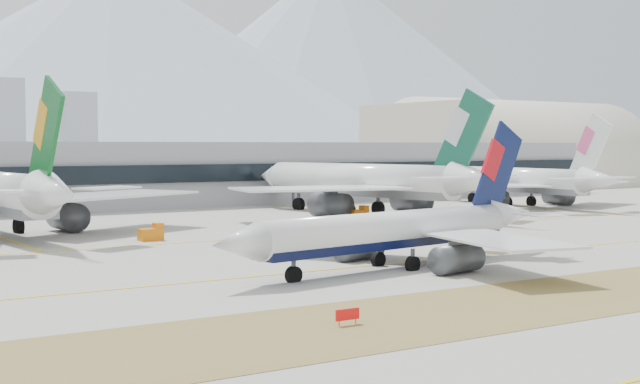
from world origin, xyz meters
TOP-DOWN VIEW (x-y plane):
  - ground at (0.00, 0.00)m, footprint 3000.00×3000.00m
  - taxiing_airliner at (-9.30, -7.97)m, footprint 52.31×45.03m
  - widebody_cathay at (33.87, 56.71)m, footprint 68.96×68.21m
  - widebody_china_air at (79.65, 58.03)m, footprint 59.86×58.70m
  - terminal at (0.00, 114.84)m, footprint 280.00×43.10m
  - hangar at (154.56, 135.00)m, footprint 91.00×60.00m
  - hold_sign_left at (-33.74, -32.00)m, footprint 2.20×0.15m
  - gse_c at (26.70, 49.69)m, footprint 3.55×2.00m
  - gse_b at (-21.93, 35.57)m, footprint 3.55×2.00m

SIDE VIEW (x-z plane):
  - ground at x=0.00m, z-range 0.00..0.00m
  - hangar at x=154.56m, z-range -29.86..30.14m
  - hold_sign_left at x=-33.74m, z-range 0.20..1.55m
  - gse_c at x=26.70m, z-range -0.25..2.35m
  - gse_b at x=-21.93m, z-range -0.25..2.35m
  - taxiing_airliner at x=-9.30m, z-range -4.56..13.06m
  - widebody_china_air at x=79.65m, z-range -5.01..16.38m
  - widebody_cathay at x=33.87m, z-range -5.83..19.07m
  - terminal at x=0.00m, z-range 0.00..15.00m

